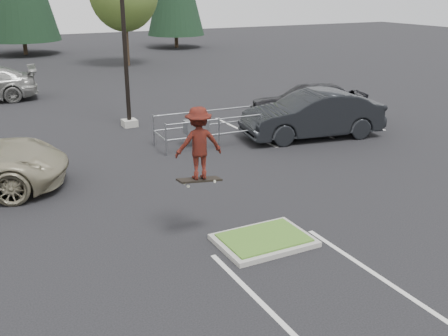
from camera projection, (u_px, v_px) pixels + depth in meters
name	position (u px, v px, depth m)	size (l,w,h in m)	color
ground	(264.00, 243.00, 12.45)	(120.00, 120.00, 0.00)	black
grass_median	(264.00, 240.00, 12.42)	(2.20, 1.60, 0.16)	#A3A098
stall_lines	(131.00, 175.00, 16.92)	(22.62, 17.60, 0.01)	silver
light_pole	(123.00, 17.00, 21.23)	(0.70, 0.60, 10.12)	#A3A098
cart_corral	(200.00, 126.00, 19.81)	(4.25, 1.69, 1.19)	gray
skateboarder	(199.00, 144.00, 11.99)	(1.18, 0.78, 1.84)	black
car_r_charc	(312.00, 115.00, 20.83)	(1.96, 5.62, 1.85)	black
car_r_black	(309.00, 102.00, 23.39)	(2.08, 5.17, 1.76)	black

